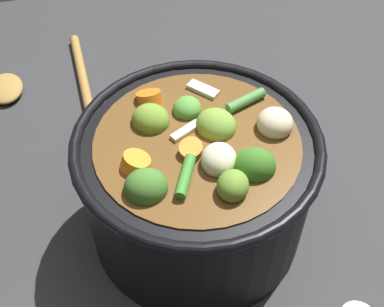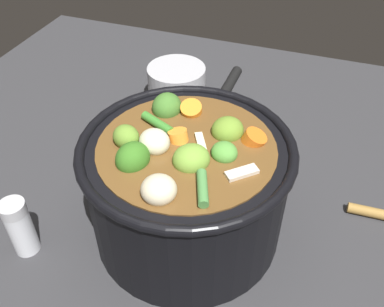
% 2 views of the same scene
% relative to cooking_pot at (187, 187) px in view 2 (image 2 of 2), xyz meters
% --- Properties ---
extents(ground_plane, '(1.10, 1.10, 0.00)m').
position_rel_cooking_pot_xyz_m(ground_plane, '(0.00, 0.00, -0.08)').
color(ground_plane, '#2D2D30').
extents(cooking_pot, '(0.25, 0.25, 0.17)m').
position_rel_cooking_pot_xyz_m(cooking_pot, '(0.00, 0.00, 0.00)').
color(cooking_pot, black).
rests_on(cooking_pot, ground_plane).
extents(salt_shaker, '(0.03, 0.03, 0.08)m').
position_rel_cooking_pot_xyz_m(salt_shaker, '(-0.18, -0.10, -0.04)').
color(salt_shaker, silver).
rests_on(salt_shaker, ground_plane).
extents(small_saucepan, '(0.16, 0.11, 0.07)m').
position_rel_cooking_pot_xyz_m(small_saucepan, '(-0.12, 0.28, -0.04)').
color(small_saucepan, '#ADADB2').
rests_on(small_saucepan, ground_plane).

